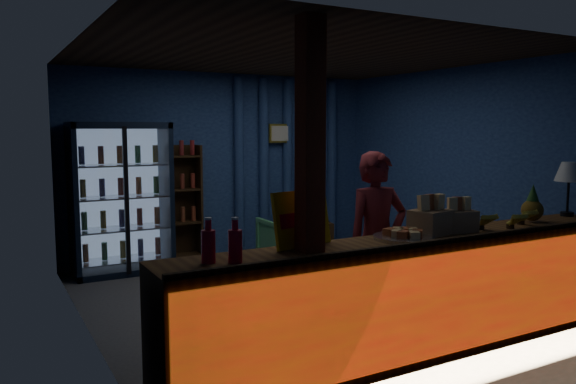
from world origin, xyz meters
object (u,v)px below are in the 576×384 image
(pastry_tray, at_px, (404,236))
(table_lamp, at_px, (569,174))
(green_chair, at_px, (288,240))
(shopkeeper, at_px, (377,241))

(pastry_tray, bearing_deg, table_lamp, 3.09)
(green_chair, bearing_deg, shopkeeper, 79.35)
(shopkeeper, distance_m, table_lamp, 2.15)
(shopkeeper, distance_m, pastry_tray, 0.64)
(shopkeeper, xyz_separation_m, table_lamp, (2.02, -0.47, 0.56))
(green_chair, bearing_deg, table_lamp, 116.63)
(shopkeeper, height_order, green_chair, shopkeeper)
(shopkeeper, height_order, table_lamp, shopkeeper)
(shopkeeper, height_order, pastry_tray, shopkeeper)
(green_chair, xyz_separation_m, table_lamp, (1.50, -3.08, 1.06))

